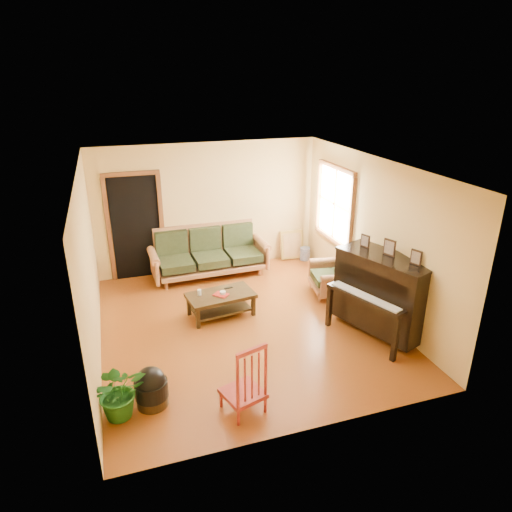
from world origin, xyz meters
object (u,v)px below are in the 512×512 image
object	(u,v)px
armchair	(331,273)
piano	(382,295)
footstool	(152,391)
ceramic_crock	(305,254)
potted_plant	(119,391)
coffee_table	(221,304)
red_chair	(243,376)
sofa	(210,253)

from	to	relation	value
armchair	piano	world-z (taller)	piano
armchair	footstool	world-z (taller)	armchair
footstool	ceramic_crock	distance (m)	5.27
armchair	potted_plant	bearing A→B (deg)	-141.57
coffee_table	piano	world-z (taller)	piano
armchair	potted_plant	size ratio (longest dim) A/B	1.17
footstool	potted_plant	xyz separation A→B (m)	(-0.37, -0.08, 0.16)
armchair	ceramic_crock	world-z (taller)	armchair
piano	red_chair	distance (m)	2.78
red_chair	ceramic_crock	bearing A→B (deg)	40.41
ceramic_crock	potted_plant	xyz separation A→B (m)	(-4.08, -3.82, 0.21)
armchair	ceramic_crock	distance (m)	1.68
sofa	piano	distance (m)	3.61
potted_plant	piano	bearing A→B (deg)	10.04
piano	ceramic_crock	xyz separation A→B (m)	(0.10, 3.11, -0.51)
sofa	armchair	world-z (taller)	sofa
armchair	footstool	xyz separation A→B (m)	(-3.49, -2.09, -0.22)
coffee_table	ceramic_crock	size ratio (longest dim) A/B	3.96
armchair	coffee_table	bearing A→B (deg)	-166.28
coffee_table	footstool	xyz separation A→B (m)	(-1.36, -1.92, -0.00)
sofa	coffee_table	xyz separation A→B (m)	(-0.19, -1.66, -0.29)
sofa	armchair	xyz separation A→B (m)	(1.94, -1.49, -0.08)
ceramic_crock	potted_plant	distance (m)	5.59
footstool	red_chair	bearing A→B (deg)	-22.63
sofa	red_chair	world-z (taller)	sofa
sofa	coffee_table	bearing A→B (deg)	-98.31
red_chair	potted_plant	world-z (taller)	red_chair
red_chair	ceramic_crock	size ratio (longest dim) A/B	3.50
armchair	potted_plant	world-z (taller)	armchair
sofa	ceramic_crock	distance (m)	2.19
coffee_table	potted_plant	world-z (taller)	potted_plant
footstool	coffee_table	bearing A→B (deg)	54.72
footstool	ceramic_crock	size ratio (longest dim) A/B	1.48
piano	armchair	bearing A→B (deg)	74.12
piano	ceramic_crock	size ratio (longest dim) A/B	5.28
red_chair	potted_plant	xyz separation A→B (m)	(-1.42, 0.36, -0.13)
piano	footstool	bearing A→B (deg)	169.51
armchair	red_chair	world-z (taller)	red_chair
sofa	ceramic_crock	bearing A→B (deg)	2.37
potted_plant	coffee_table	bearing A→B (deg)	49.11
coffee_table	potted_plant	size ratio (longest dim) A/B	1.56
piano	red_chair	size ratio (longest dim) A/B	1.51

